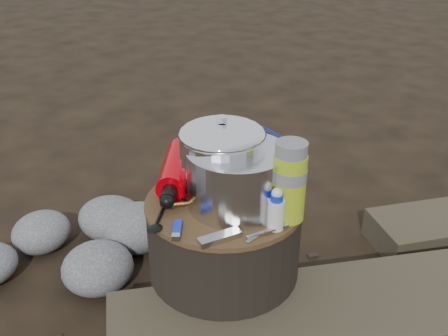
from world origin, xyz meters
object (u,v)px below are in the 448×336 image
Objects in this scene: camping_pot at (222,160)px; fuel_bottle at (176,169)px; travel_mug at (276,171)px; thermos at (289,182)px; stump at (224,259)px.

camping_pot reaches higher than fuel_bottle.
thermos is at bearing -46.33° from travel_mug.
thermos is 1.59× the size of travel_mug.
camping_pot is 0.19m from thermos.
camping_pot is at bearing -176.08° from thermos.
camping_pot is 0.17m from fuel_bottle.
camping_pot is 1.70× the size of travel_mug.
fuel_bottle is (-0.17, 0.01, 0.23)m from stump.
stump is 0.34m from thermos.
fuel_bottle is 0.28m from travel_mug.
travel_mug reaches higher than stump.
stump is 0.29m from fuel_bottle.
fuel_bottle is 0.35m from thermos.
travel_mug is (0.26, 0.11, 0.03)m from fuel_bottle.
stump is 1.90× the size of camping_pot.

